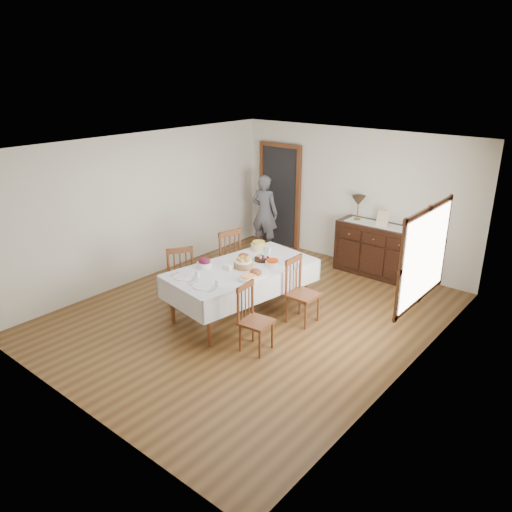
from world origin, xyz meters
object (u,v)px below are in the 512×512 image
Objects in this scene: chair_left_far at (225,260)px; person at (265,210)px; dining_table at (242,273)px; table_lamp at (358,201)px; chair_right_far at (300,290)px; chair_right_near at (253,318)px; sideboard at (380,250)px; chair_left_near at (180,275)px.

person reaches higher than chair_left_far.
person reaches higher than dining_table.
chair_right_far is at bearing -80.22° from table_lamp.
chair_right_near is 1.07m from chair_right_far.
person is at bearing 131.06° from dining_table.
sideboard is at bearing 174.72° from person.
chair_left_far is 1.20× the size of chair_right_near.
chair_left_far is at bearing -157.68° from chair_left_near.
sideboard is at bearing 80.89° from dining_table.
chair_left_near is 1.77m from chair_right_near.
table_lamp reaches higher than chair_right_far.
person is (-0.80, 2.07, 0.28)m from chair_left_far.
chair_right_near is 2.05× the size of table_lamp.
chair_left_far reaches higher than chair_left_near.
chair_right_near is 4.04m from person.
person is at bearing 48.13° from chair_right_far.
person is (-1.59, 2.55, 0.16)m from dining_table.
chair_left_near is at bearing 75.35° from chair_right_near.
dining_table is 2.95m from sideboard.
table_lamp is (1.36, 3.21, 0.79)m from chair_left_near.
dining_table is at bearing 114.88° from chair_right_far.
chair_right_far reaches higher than dining_table.
chair_right_far is (0.83, 0.38, -0.19)m from dining_table.
chair_right_near is 0.94× the size of chair_right_far.
table_lamp is at bearing 179.35° from sideboard.
chair_left_far reaches higher than chair_right_near.
chair_left_far is at bearing 48.11° from chair_right_near.
sideboard is at bearing -177.88° from chair_left_near.
chair_left_far is at bearing 86.78° from chair_right_far.
table_lamp is at bearing 0.51° from chair_right_near.
sideboard is (0.12, 3.48, 0.01)m from chair_right_near.
dining_table is 3.01m from person.
person is at bearing 30.62° from chair_right_near.
chair_right_near reaches higher than dining_table.
chair_left_near is at bearing 0.46° from chair_left_far.
chair_right_near is at bearing -83.61° from table_lamp.
dining_table is 0.93m from chair_right_far.
person is at bearing -135.48° from chair_left_near.
chair_left_near is 3.05m from person.
person is at bearing -172.81° from table_lamp.
sideboard is at bearing -2.20° from chair_right_far.
sideboard is 2.55m from person.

